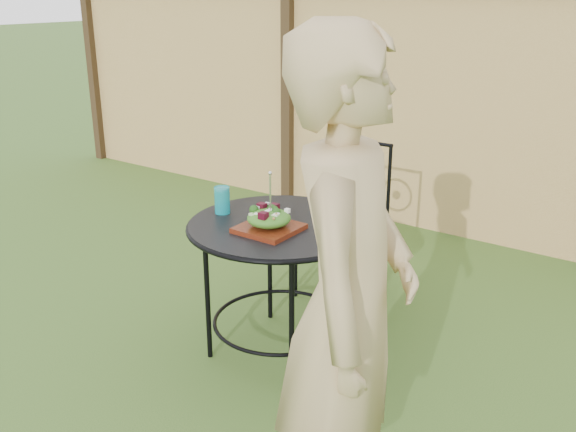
# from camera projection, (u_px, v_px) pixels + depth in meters

# --- Properties ---
(ground) EXTENTS (60.00, 60.00, 0.00)m
(ground) POSITION_uv_depth(u_px,v_px,m) (252.00, 343.00, 3.49)
(ground) COLOR #284716
(ground) RESTS_ON ground
(fence) EXTENTS (8.00, 0.12, 1.90)m
(fence) POSITION_uv_depth(u_px,v_px,m) (431.00, 110.00, 4.85)
(fence) COLOR #F2C477
(fence) RESTS_ON ground
(patio_table) EXTENTS (0.92, 0.92, 0.72)m
(patio_table) POSITION_uv_depth(u_px,v_px,m) (279.00, 249.00, 3.22)
(patio_table) COLOR black
(patio_table) RESTS_ON ground
(patio_chair) EXTENTS (0.46, 0.46, 0.95)m
(patio_chair) POSITION_uv_depth(u_px,v_px,m) (346.00, 215.00, 3.94)
(patio_chair) COLOR black
(patio_chair) RESTS_ON ground
(diner) EXTENTS (0.60, 0.74, 1.75)m
(diner) POSITION_uv_depth(u_px,v_px,m) (348.00, 310.00, 2.00)
(diner) COLOR tan
(diner) RESTS_ON ground
(salad_plate) EXTENTS (0.27, 0.27, 0.02)m
(salad_plate) POSITION_uv_depth(u_px,v_px,m) (269.00, 228.00, 3.07)
(salad_plate) COLOR #3E1308
(salad_plate) RESTS_ON patio_table
(salad) EXTENTS (0.21, 0.21, 0.08)m
(salad) POSITION_uv_depth(u_px,v_px,m) (269.00, 218.00, 3.05)
(salad) COLOR #235614
(salad) RESTS_ON salad_plate
(fork) EXTENTS (0.01, 0.01, 0.18)m
(fork) POSITION_uv_depth(u_px,v_px,m) (270.00, 193.00, 3.01)
(fork) COLOR silver
(fork) RESTS_ON salad
(drinking_glass) EXTENTS (0.08, 0.08, 0.14)m
(drinking_glass) POSITION_uv_depth(u_px,v_px,m) (222.00, 200.00, 3.30)
(drinking_glass) COLOR #0D92A0
(drinking_glass) RESTS_ON patio_table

